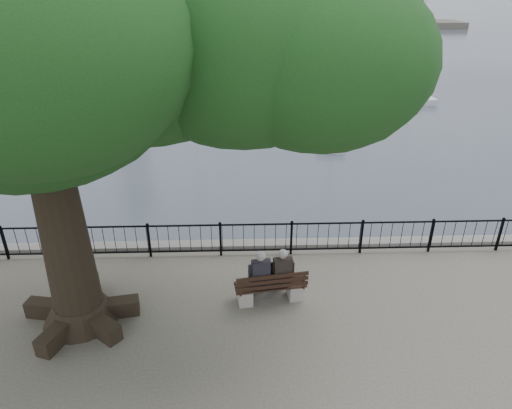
{
  "coord_description": "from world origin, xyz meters",
  "views": [
    {
      "loc": [
        -0.37,
        -8.58,
        7.11
      ],
      "look_at": [
        0.0,
        2.5,
        1.6
      ],
      "focal_mm": 32.0,
      "sensor_mm": 36.0,
      "label": 1
    }
  ],
  "objects_px": {
    "person_left": "(260,277)",
    "tree": "(76,32)",
    "lion_monument": "(259,32)",
    "bench": "(271,290)",
    "person_right": "(281,274)"
  },
  "relations": [
    {
      "from": "lion_monument",
      "to": "person_right",
      "type": "bearing_deg",
      "value": -91.69
    },
    {
      "from": "bench",
      "to": "tree",
      "type": "xyz_separation_m",
      "value": [
        -3.53,
        -0.4,
        5.95
      ]
    },
    {
      "from": "tree",
      "to": "bench",
      "type": "bearing_deg",
      "value": 6.52
    },
    {
      "from": "tree",
      "to": "person_left",
      "type": "bearing_deg",
      "value": 8.09
    },
    {
      "from": "lion_monument",
      "to": "bench",
      "type": "bearing_deg",
      "value": -91.98
    },
    {
      "from": "person_left",
      "to": "tree",
      "type": "bearing_deg",
      "value": -171.91
    },
    {
      "from": "person_right",
      "to": "tree",
      "type": "distance_m",
      "value": 6.78
    },
    {
      "from": "bench",
      "to": "person_left",
      "type": "distance_m",
      "value": 0.44
    },
    {
      "from": "bench",
      "to": "person_right",
      "type": "distance_m",
      "value": 0.45
    },
    {
      "from": "person_right",
      "to": "person_left",
      "type": "bearing_deg",
      "value": -171.45
    },
    {
      "from": "person_left",
      "to": "person_right",
      "type": "distance_m",
      "value": 0.52
    },
    {
      "from": "person_left",
      "to": "person_right",
      "type": "relative_size",
      "value": 1.0
    },
    {
      "from": "person_left",
      "to": "person_right",
      "type": "height_order",
      "value": "same"
    },
    {
      "from": "bench",
      "to": "person_right",
      "type": "xyz_separation_m",
      "value": [
        0.26,
        0.14,
        0.35
      ]
    },
    {
      "from": "bench",
      "to": "tree",
      "type": "relative_size",
      "value": 0.15
    }
  ]
}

